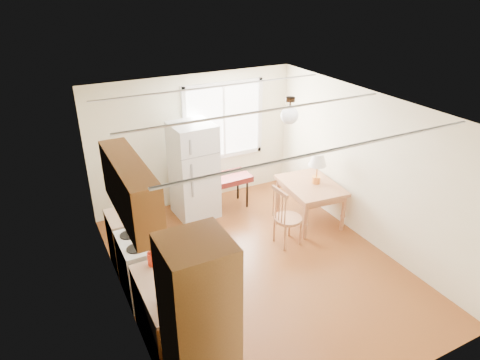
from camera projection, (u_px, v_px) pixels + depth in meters
room_shell at (260, 195)px, 6.08m from camera, size 4.60×5.60×2.62m
kitchen_run at (160, 279)px, 5.05m from camera, size 0.65×3.40×2.20m
window_unit at (224, 121)px, 8.18m from camera, size 1.64×0.05×1.51m
pendant_light at (290, 114)px, 6.26m from camera, size 0.26×0.26×0.40m
refrigerator at (194, 171)px, 7.72m from camera, size 0.76×0.78×1.77m
bench at (215, 182)px, 7.98m from camera, size 1.41×0.55×0.65m
dining_table at (310, 189)px, 7.61m from camera, size 0.99×1.26×0.74m
chair at (283, 213)px, 6.91m from camera, size 0.46×0.46×1.04m
table_lamp at (318, 162)px, 7.42m from camera, size 0.32×0.32×0.55m
coffee_maker at (173, 293)px, 4.53m from camera, size 0.25×0.29×0.39m
kettle at (153, 258)px, 5.16m from camera, size 0.12×0.12×0.24m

